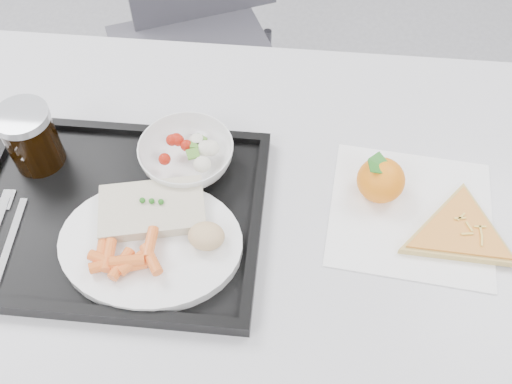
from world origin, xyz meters
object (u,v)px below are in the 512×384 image
at_px(salad_bowl, 187,156).
at_px(tangerine, 381,180).
at_px(chair, 198,18).
at_px(tray, 117,215).
at_px(cola_glass, 31,137).
at_px(pizza_slice, 460,232).
at_px(dinner_plate, 151,243).
at_px(table, 237,235).

distance_m(salad_bowl, tangerine, 0.31).
height_order(chair, tray, chair).
bearing_deg(cola_glass, pizza_slice, -6.32).
distance_m(cola_glass, pizza_slice, 0.68).
bearing_deg(tangerine, pizza_slice, -29.84).
relative_size(cola_glass, tangerine, 1.13).
height_order(dinner_plate, tangerine, tangerine).
height_order(tray, tangerine, tangerine).
xyz_separation_m(cola_glass, tangerine, (0.55, -0.01, -0.04)).
relative_size(tray, dinner_plate, 1.67).
distance_m(tray, salad_bowl, 0.14).
bearing_deg(table, pizza_slice, -1.73).
xyz_separation_m(tray, dinner_plate, (0.07, -0.05, 0.02)).
bearing_deg(tray, cola_glass, 148.20).
relative_size(chair, dinner_plate, 3.44).
height_order(chair, pizza_slice, chair).
distance_m(tray, pizza_slice, 0.53).
relative_size(salad_bowl, pizza_slice, 0.56).
bearing_deg(chair, cola_glass, -100.98).
xyz_separation_m(table, salad_bowl, (-0.09, 0.08, 0.11)).
bearing_deg(salad_bowl, cola_glass, -177.21).
bearing_deg(table, chair, 104.54).
distance_m(tray, dinner_plate, 0.09).
bearing_deg(tray, chair, 91.00).
distance_m(chair, tangerine, 0.85).
relative_size(chair, tray, 2.07).
bearing_deg(dinner_plate, pizza_slice, 8.96).
bearing_deg(table, cola_glass, 169.02).
bearing_deg(table, salad_bowl, 139.02).
height_order(dinner_plate, cola_glass, cola_glass).
xyz_separation_m(chair, salad_bowl, (0.11, -0.68, 0.25)).
distance_m(table, chair, 0.80).
height_order(table, tray, tray).
bearing_deg(tangerine, chair, 120.92).
distance_m(table, cola_glass, 0.36).
bearing_deg(salad_bowl, pizza_slice, -11.36).
height_order(tray, cola_glass, cola_glass).
bearing_deg(tray, tangerine, 12.07).
bearing_deg(dinner_plate, tray, 140.94).
xyz_separation_m(table, tray, (-0.18, -0.03, 0.08)).
height_order(cola_glass, tangerine, cola_glass).
bearing_deg(tray, dinner_plate, -39.06).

